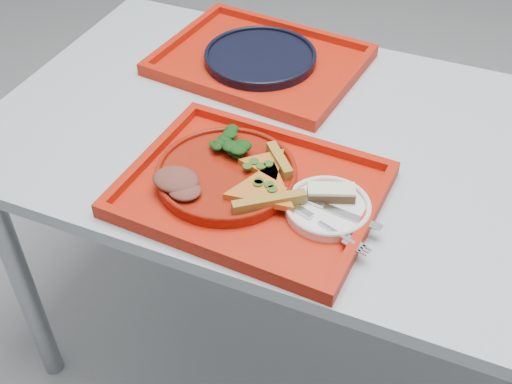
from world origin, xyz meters
TOP-DOWN VIEW (x-y plane):
  - ground at (0.00, 0.00)m, footprint 10.00×10.00m
  - table at (0.00, 0.00)m, footprint 1.60×0.80m
  - tray_main at (-0.17, -0.21)m, footprint 0.47×0.37m
  - tray_far at (-0.33, 0.21)m, footprint 0.49×0.40m
  - dinner_plate at (-0.23, -0.20)m, footprint 0.26×0.26m
  - side_plate at (-0.03, -0.21)m, footprint 0.15×0.15m
  - navy_plate at (-0.33, 0.21)m, footprint 0.26×0.26m
  - pizza_slice_a at (-0.14, -0.22)m, footprint 0.19×0.20m
  - pizza_slice_b at (-0.17, -0.16)m, footprint 0.14×0.14m
  - salad_heap at (-0.25, -0.13)m, footprint 0.08×0.07m
  - meat_portion at (-0.29, -0.27)m, footprint 0.09×0.07m
  - dessert_bar at (-0.03, -0.19)m, footprint 0.09×0.06m
  - knife at (-0.02, -0.22)m, footprint 0.19×0.04m
  - fork at (-0.03, -0.25)m, footprint 0.18×0.08m

SIDE VIEW (x-z plane):
  - ground at x=0.00m, z-range 0.00..0.00m
  - table at x=0.00m, z-range 0.30..1.05m
  - tray_main at x=-0.17m, z-range 0.75..0.76m
  - tray_far at x=-0.33m, z-range 0.75..0.76m
  - side_plate at x=-0.03m, z-range 0.76..0.78m
  - navy_plate at x=-0.33m, z-range 0.76..0.78m
  - dinner_plate at x=-0.23m, z-range 0.76..0.78m
  - knife at x=-0.02m, z-range 0.78..0.78m
  - fork at x=-0.03m, z-range 0.78..0.78m
  - dessert_bar at x=-0.03m, z-range 0.78..0.80m
  - pizza_slice_a at x=-0.14m, z-range 0.78..0.80m
  - pizza_slice_b at x=-0.17m, z-range 0.78..0.80m
  - meat_portion at x=-0.29m, z-range 0.78..0.81m
  - salad_heap at x=-0.25m, z-range 0.78..0.82m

